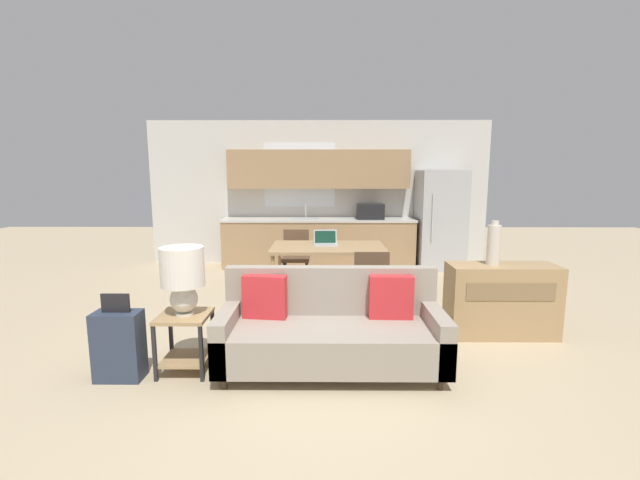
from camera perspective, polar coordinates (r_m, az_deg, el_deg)
ground_plane at (r=3.96m, az=-0.88°, el=-17.26°), size 20.00×20.00×0.00m
wall_back at (r=8.19m, az=-0.22°, el=6.30°), size 6.40×0.07×2.70m
kitchen_counter at (r=7.93m, az=-0.08°, el=2.49°), size 3.53×0.65×2.15m
refrigerator at (r=8.08m, az=15.72°, el=2.60°), size 0.81×0.79×1.78m
dining_table at (r=5.81m, az=1.07°, el=-1.41°), size 1.53×0.95×0.76m
couch at (r=3.94m, az=1.47°, el=-11.98°), size 1.97×0.80×0.88m
side_table at (r=4.04m, az=-17.58°, el=-11.77°), size 0.43×0.43×0.52m
table_lamp at (r=3.88m, az=-17.84°, el=-4.36°), size 0.37×0.37×0.60m
credenza at (r=5.04m, az=23.02°, el=-7.40°), size 1.14×0.44×0.78m
vase at (r=4.89m, az=22.16°, el=-0.53°), size 0.14×0.14×0.47m
dining_chair_near_right at (r=5.08m, az=6.71°, el=-5.51°), size 0.42×0.42×0.86m
dining_chair_far_left at (r=6.66m, az=-3.23°, el=-1.95°), size 0.42×0.42×0.86m
laptop at (r=5.89m, az=0.74°, el=-0.17°), size 0.34×0.28×0.20m
suitcase at (r=4.11m, az=-25.25°, el=-12.55°), size 0.39×0.22×0.75m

